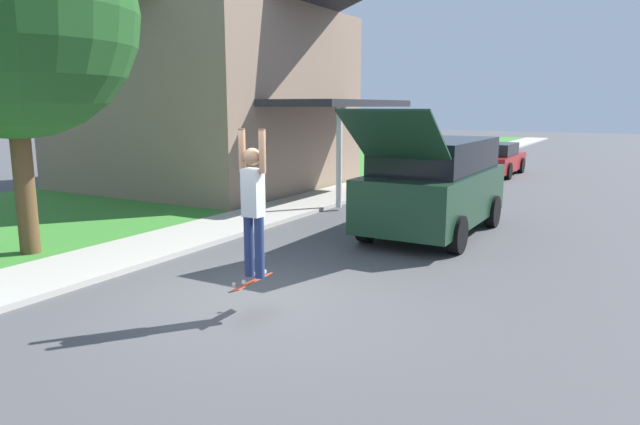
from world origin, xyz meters
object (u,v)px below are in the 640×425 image
at_px(lawn_tree_near, 8,12).
at_px(car_down_street, 494,159).
at_px(skateboard, 251,282).
at_px(skateboarder, 253,202).
at_px(suv_parked, 435,184).

bearing_deg(lawn_tree_near, car_down_street, 75.74).
xyz_separation_m(lawn_tree_near, skateboard, (5.43, -0.38, -3.94)).
relative_size(lawn_tree_near, skateboarder, 3.36).
relative_size(suv_parked, car_down_street, 1.26).
height_order(lawn_tree_near, skateboard, lawn_tree_near).
height_order(suv_parked, skateboard, suv_parked).
relative_size(car_down_street, skateboard, 5.48).
bearing_deg(skateboarder, lawn_tree_near, 175.74).
height_order(suv_parked, skateboarder, suv_parked).
distance_m(car_down_street, skateboard, 17.96).
bearing_deg(car_down_street, lawn_tree_near, -104.26).
xyz_separation_m(lawn_tree_near, car_down_street, (4.46, 17.56, -3.76)).
bearing_deg(skateboard, lawn_tree_near, 176.04).
xyz_separation_m(suv_parked, skateboarder, (-0.41, -6.10, 0.45)).
xyz_separation_m(car_down_street, skateboard, (0.96, -17.93, -0.18)).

